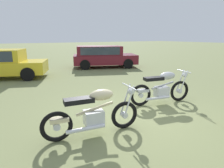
% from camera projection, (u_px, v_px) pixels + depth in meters
% --- Properties ---
extents(ground_plane, '(120.00, 120.00, 0.00)m').
position_uv_depth(ground_plane, '(135.00, 115.00, 5.09)').
color(ground_plane, olive).
extents(motorcycle_cream, '(2.13, 0.65, 1.02)m').
position_uv_depth(motorcycle_cream, '(94.00, 113.00, 3.97)').
color(motorcycle_cream, black).
rests_on(motorcycle_cream, ground).
extents(motorcycle_silver, '(2.04, 0.74, 1.02)m').
position_uv_depth(motorcycle_silver, '(162.00, 88.00, 5.85)').
color(motorcycle_silver, black).
rests_on(motorcycle_silver, ground).
extents(car_burgundy, '(4.56, 3.23, 1.43)m').
position_uv_depth(car_burgundy, '(102.00, 55.00, 12.73)').
color(car_burgundy, maroon).
rests_on(car_burgundy, ground).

